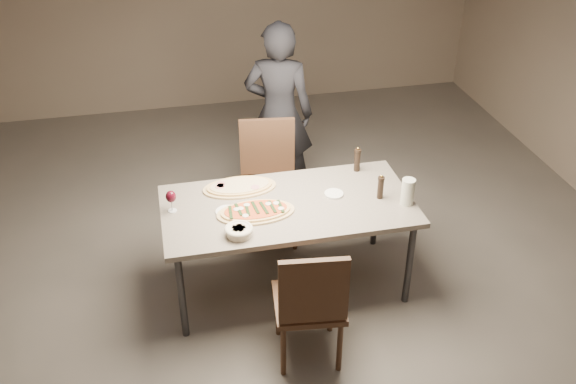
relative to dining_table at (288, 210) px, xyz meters
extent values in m
plane|color=#5B554E|center=(0.00, 0.00, -0.69)|extent=(7.00, 7.00, 0.00)
cube|color=gray|center=(0.00, 0.00, 0.04)|extent=(1.80, 0.90, 0.04)
cylinder|color=#333335|center=(-0.82, -0.37, -0.34)|extent=(0.05, 0.05, 0.71)
cylinder|color=#333335|center=(0.82, -0.37, -0.34)|extent=(0.05, 0.05, 0.71)
cylinder|color=#333335|center=(-0.82, 0.37, -0.34)|extent=(0.05, 0.05, 0.71)
cylinder|color=#333335|center=(0.82, 0.37, -0.34)|extent=(0.05, 0.05, 0.71)
ellipsoid|color=white|center=(-0.09, -0.03, 0.10)|extent=(0.05, 0.05, 0.01)
ellipsoid|color=white|center=(-0.30, 0.00, 0.10)|extent=(0.05, 0.05, 0.01)
ellipsoid|color=white|center=(-0.35, -0.04, 0.10)|extent=(0.05, 0.05, 0.01)
ellipsoid|color=white|center=(-0.15, -0.02, 0.10)|extent=(0.05, 0.05, 0.01)
ellipsoid|color=white|center=(-0.38, -0.05, 0.10)|extent=(0.05, 0.05, 0.01)
ellipsoid|color=white|center=(-0.33, -0.14, 0.10)|extent=(0.05, 0.05, 0.01)
ellipsoid|color=white|center=(-0.07, -0.10, 0.10)|extent=(0.05, 0.05, 0.01)
cube|color=#1D3315|center=(-0.42, -0.07, 0.09)|extent=(0.03, 0.16, 0.01)
cube|color=#1D3315|center=(-0.36, -0.05, 0.09)|extent=(0.04, 0.16, 0.01)
cube|color=#1D3315|center=(-0.31, -0.06, 0.09)|extent=(0.03, 0.16, 0.01)
cube|color=#1D3315|center=(-0.25, -0.05, 0.09)|extent=(0.04, 0.16, 0.01)
cube|color=#1D3315|center=(-0.19, -0.07, 0.09)|extent=(0.04, 0.16, 0.01)
cube|color=#1D3315|center=(-0.13, -0.07, 0.09)|extent=(0.04, 0.16, 0.01)
cube|color=#1D3315|center=(-0.07, -0.07, 0.09)|extent=(0.03, 0.16, 0.01)
cylinder|color=#D38685|center=(-0.44, 0.33, 0.09)|extent=(0.06, 0.06, 0.00)
cylinder|color=#D38685|center=(-0.44, 0.30, 0.09)|extent=(0.06, 0.06, 0.00)
cylinder|color=#D38685|center=(-0.45, 0.28, 0.09)|extent=(0.06, 0.06, 0.00)
cylinder|color=#D38685|center=(-0.20, 0.22, 0.09)|extent=(0.06, 0.06, 0.00)
cylinder|color=beige|center=(-0.40, -0.30, 0.09)|extent=(0.16, 0.16, 0.06)
torus|color=beige|center=(-0.40, -0.30, 0.11)|extent=(0.19, 0.19, 0.03)
cube|color=olive|center=(-0.38, -0.30, 0.10)|extent=(0.06, 0.05, 0.04)
cube|color=olive|center=(-0.39, -0.28, 0.10)|extent=(0.05, 0.05, 0.04)
cube|color=olive|center=(-0.42, -0.29, 0.10)|extent=(0.06, 0.06, 0.04)
cube|color=olive|center=(-0.42, -0.32, 0.10)|extent=(0.06, 0.06, 0.04)
cube|color=olive|center=(-0.39, -0.33, 0.10)|extent=(0.06, 0.06, 0.04)
cylinder|color=white|center=(0.35, 0.04, 0.07)|extent=(0.14, 0.14, 0.02)
cylinder|color=#A6A93E|center=(0.35, 0.04, 0.07)|extent=(0.10, 0.10, 0.00)
cylinder|color=black|center=(0.62, 0.35, 0.14)|extent=(0.05, 0.05, 0.17)
cylinder|color=black|center=(0.62, 0.35, 0.23)|extent=(0.05, 0.05, 0.02)
sphere|color=gold|center=(0.62, 0.35, 0.25)|extent=(0.02, 0.02, 0.02)
cylinder|color=black|center=(0.67, -0.07, 0.13)|extent=(0.04, 0.04, 0.16)
cylinder|color=black|center=(0.67, -0.07, 0.22)|extent=(0.05, 0.05, 0.02)
sphere|color=gold|center=(0.67, -0.07, 0.24)|extent=(0.02, 0.02, 0.02)
cylinder|color=silver|center=(0.83, -0.18, 0.16)|extent=(0.10, 0.10, 0.20)
cylinder|color=silver|center=(-0.81, 0.09, 0.06)|extent=(0.06, 0.06, 0.01)
cylinder|color=silver|center=(-0.81, 0.09, 0.10)|extent=(0.01, 0.01, 0.08)
ellipsoid|color=#440916|center=(-0.81, 0.09, 0.18)|extent=(0.07, 0.07, 0.09)
cylinder|color=white|center=(-0.44, -0.01, 0.06)|extent=(0.16, 0.16, 0.01)
cube|color=#422A1B|center=(-0.02, -0.71, -0.26)|extent=(0.50, 0.50, 0.04)
cylinder|color=#422A1B|center=(-0.22, -0.87, -0.48)|extent=(0.04, 0.04, 0.42)
cylinder|color=#422A1B|center=(0.14, -0.91, -0.48)|extent=(0.04, 0.04, 0.42)
cylinder|color=#422A1B|center=(-0.18, -0.50, -0.48)|extent=(0.04, 0.04, 0.42)
cylinder|color=#422A1B|center=(0.18, -0.55, -0.48)|extent=(0.04, 0.04, 0.42)
cube|color=#422A1B|center=(-0.04, -0.91, 0.02)|extent=(0.43, 0.09, 0.47)
cube|color=#422A1B|center=(-0.01, 0.66, -0.23)|extent=(0.53, 0.53, 0.04)
cylinder|color=#422A1B|center=(0.21, 0.83, -0.47)|extent=(0.04, 0.04, 0.44)
cylinder|color=#422A1B|center=(-0.18, 0.87, -0.47)|extent=(0.04, 0.04, 0.44)
cylinder|color=#422A1B|center=(0.16, 0.44, -0.47)|extent=(0.04, 0.04, 0.44)
cylinder|color=#422A1B|center=(-0.23, 0.49, -0.47)|extent=(0.04, 0.04, 0.44)
cube|color=#422A1B|center=(0.02, 0.87, 0.06)|extent=(0.46, 0.10, 0.50)
imported|color=black|center=(0.21, 1.31, 0.14)|extent=(0.71, 0.59, 1.67)
camera|label=1|loc=(-0.83, -3.74, 2.58)|focal=40.00mm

